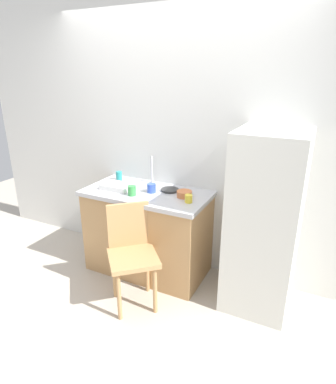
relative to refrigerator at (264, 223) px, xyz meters
name	(u,v)px	position (x,y,z in m)	size (l,w,h in m)	color
ground_plane	(126,310)	(-0.97, -0.65, -0.76)	(8.00, 8.00, 0.00)	#BCB2A3
back_wall	(176,136)	(-0.97, 0.35, 0.57)	(4.80, 0.10, 2.68)	silver
cabinet_base	(148,233)	(-1.11, 0.00, -0.35)	(1.17, 0.60, 0.82)	tan
countertop	(147,193)	(-1.11, 0.00, 0.07)	(1.21, 0.64, 0.04)	#B7B7BC
faucet	(152,169)	(-1.20, 0.25, 0.23)	(0.02, 0.02, 0.28)	#B7B7BC
refrigerator	(264,223)	(0.00, 0.00, 0.00)	(0.54, 0.60, 1.53)	silver
chair	(132,251)	(-0.99, -0.49, -0.27)	(0.57, 0.57, 0.89)	tan
dish_tray	(117,186)	(-1.40, -0.07, 0.12)	(0.28, 0.20, 0.05)	white
terracotta_bowl	(184,194)	(-0.73, 0.02, 0.12)	(0.14, 0.14, 0.06)	#C67042
hotplate	(170,190)	(-0.92, 0.11, 0.10)	(0.17, 0.17, 0.02)	#2D2D2D
cup_green	(132,191)	(-1.18, -0.15, 0.14)	(0.08, 0.08, 0.09)	green
cup_teal	(119,176)	(-1.54, 0.16, 0.14)	(0.06, 0.06, 0.09)	teal
cup_blue	(151,188)	(-1.06, 0.00, 0.14)	(0.08, 0.08, 0.08)	blue
cup_yellow	(189,199)	(-0.64, -0.08, 0.13)	(0.07, 0.07, 0.07)	yellow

